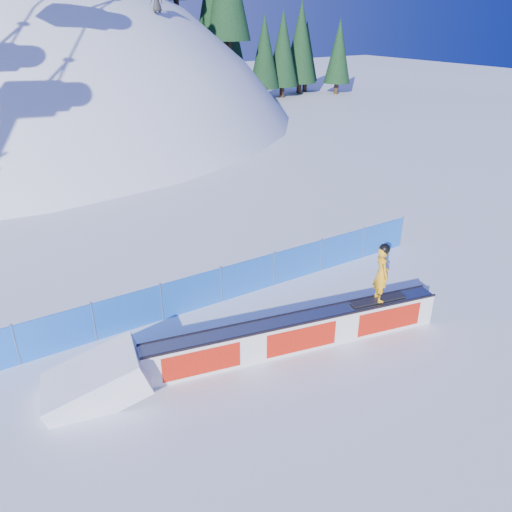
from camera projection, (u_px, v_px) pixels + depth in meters
ground at (200, 427)px, 11.09m from camera, size 160.00×160.00×0.00m
snow_hill at (27, 299)px, 51.00m from camera, size 64.00×64.00×64.00m
treeline at (236, 8)px, 49.67m from camera, size 25.22×12.74×20.48m
safety_fence at (129, 312)px, 14.26m from camera, size 22.05×0.05×1.30m
rail_box at (297, 333)px, 13.49m from camera, size 8.39×2.26×1.01m
snow_ramp at (98, 395)px, 12.05m from camera, size 2.76×2.03×1.56m
snowboarder at (382, 273)px, 13.67m from camera, size 1.70×0.70×1.75m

